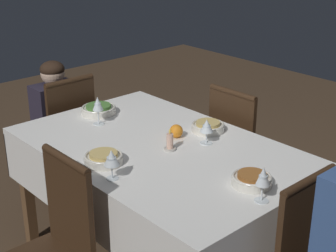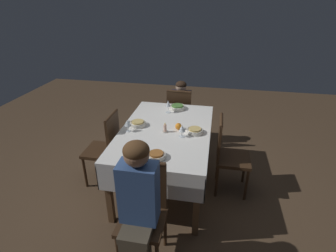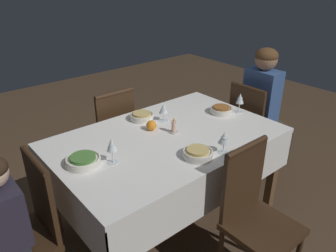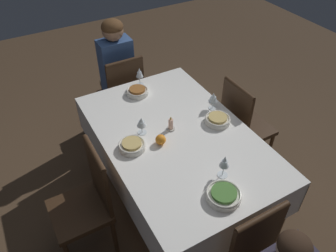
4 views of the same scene
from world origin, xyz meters
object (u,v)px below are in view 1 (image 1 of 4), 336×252
wine_glass_east (98,105)px  wine_glass_north (112,159)px  chair_east (65,135)px  bowl_west (252,179)px  dining_table (160,161)px  chair_south (241,149)px  person_child_dark (52,122)px  bowl_east (99,109)px  bowl_south (208,126)px  candle_centerpiece (170,143)px  chair_north (52,248)px  wine_glass_west (263,178)px  wine_glass_south (207,127)px  orange_fruit (176,131)px  bowl_north (104,158)px

wine_glass_east → wine_glass_north: wine_glass_east is taller
chair_east → bowl_west: chair_east is taller
dining_table → chair_south: (0.04, -0.72, -0.17)m
person_child_dark → bowl_east: bearing=92.6°
bowl_south → candle_centerpiece: bearing=97.6°
chair_north → wine_glass_west: bearing=46.3°
wine_glass_east → wine_glass_south: bearing=-156.4°
wine_glass_north → wine_glass_south: 0.61m
dining_table → orange_fruit: bearing=-78.8°
orange_fruit → person_child_dark: bearing=6.4°
wine_glass_north → person_child_dark: bearing=-18.0°
chair_north → chair_south: bearing=94.7°
bowl_west → wine_glass_south: 0.49m
dining_table → wine_glass_west: 0.75m
bowl_north → candle_centerpiece: candle_centerpiece is taller
chair_east → candle_centerpiece: chair_east is taller
chair_north → wine_glass_north: chair_north is taller
bowl_north → candle_centerpiece: (-0.10, -0.34, 0.01)m
dining_table → bowl_north: 0.36m
chair_south → bowl_east: bearing=49.6°
bowl_east → wine_glass_south: wine_glass_south is taller
wine_glass_east → wine_glass_north: bearing=150.2°
wine_glass_west → bowl_east: bearing=-4.1°
dining_table → bowl_west: bowl_west is taller
dining_table → wine_glass_west: size_ratio=9.74×
wine_glass_north → candle_centerpiece: wine_glass_north is taller
wine_glass_north → chair_south: bearing=-81.6°
bowl_east → chair_north: bearing=132.6°
bowl_east → wine_glass_south: (-0.76, -0.17, 0.07)m
wine_glass_south → orange_fruit: (0.17, 0.06, -0.06)m
chair_east → bowl_north: chair_east is taller
dining_table → wine_glass_east: 0.52m
wine_glass_south → orange_fruit: 0.19m
chair_south → wine_glass_south: chair_south is taller
bowl_south → candle_centerpiece: size_ratio=1.60×
orange_fruit → candle_centerpiece: bearing=125.7°
dining_table → bowl_east: 0.63m
chair_east → orange_fruit: (-0.98, -0.13, 0.29)m
chair_south → bowl_north: (-0.01, 1.06, 0.28)m
chair_north → wine_glass_south: 0.99m
person_child_dark → wine_glass_west: size_ratio=6.23×
orange_fruit → bowl_south: bearing=-105.5°
dining_table → wine_glass_east: (0.47, 0.06, 0.21)m
wine_glass_north → bowl_south: 0.75m
chair_north → bowl_south: chair_north is taller
dining_table → candle_centerpiece: bearing=-175.1°
orange_fruit → bowl_north: bearing=89.3°
wine_glass_south → chair_east: bearing=9.5°
bowl_west → bowl_east: bearing=-0.6°
bowl_west → orange_fruit: bearing=-10.4°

